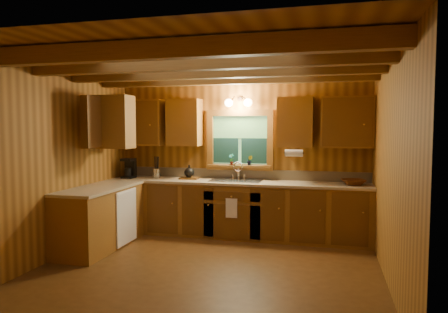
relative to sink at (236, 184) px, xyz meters
name	(u,v)px	position (x,y,z in m)	size (l,w,h in m)	color
room	(208,165)	(0.00, -1.60, 0.44)	(4.20, 4.20, 4.20)	#543414
ceiling_beams	(208,67)	(0.00, -1.60, 1.63)	(4.20, 2.54, 0.18)	brown
base_cabinets	(201,212)	(-0.49, -0.32, -0.43)	(4.20, 2.22, 0.86)	brown
countertop	(202,184)	(-0.48, -0.31, 0.02)	(4.20, 2.24, 0.04)	tan
backsplash	(240,174)	(0.00, 0.28, 0.12)	(4.20, 0.02, 0.16)	tan
dishwasher_panel	(127,217)	(-1.47, -0.92, -0.43)	(0.02, 0.60, 0.80)	white
upper_cabinets	(199,122)	(-0.56, -0.18, 0.98)	(4.19, 1.77, 0.78)	brown
window	(240,141)	(0.00, 0.26, 0.67)	(1.12, 0.08, 1.00)	brown
window_sill	(239,166)	(0.00, 0.22, 0.26)	(1.06, 0.14, 0.04)	brown
wall_sconce	(238,102)	(0.00, 0.14, 1.31)	(0.45, 0.21, 0.17)	black
paper_towel_roll	(294,153)	(0.92, -0.07, 0.51)	(0.11, 0.11, 0.27)	white
dish_towel	(231,208)	(0.00, -0.34, -0.34)	(0.18, 0.01, 0.30)	white
sink	(236,184)	(0.00, 0.00, 0.00)	(0.82, 0.48, 0.43)	silver
coffee_maker	(129,168)	(-1.86, -0.05, 0.21)	(0.19, 0.24, 0.33)	black
utensil_crock	(156,173)	(-1.41, 0.06, 0.13)	(0.13, 0.13, 0.37)	silver
cutting_board	(189,178)	(-0.82, 0.05, 0.06)	(0.30, 0.22, 0.03)	#593613
teakettle	(189,172)	(-0.82, 0.05, 0.15)	(0.17, 0.17, 0.21)	black
wicker_basket	(353,182)	(1.80, -0.04, 0.09)	(0.35, 0.35, 0.09)	#48230C
potted_plant_left	(231,159)	(-0.13, 0.19, 0.38)	(0.10, 0.07, 0.19)	#593613
potted_plant_right	(250,160)	(0.18, 0.21, 0.36)	(0.09, 0.07, 0.16)	#593613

